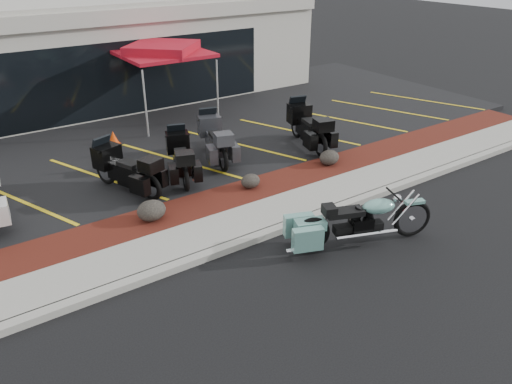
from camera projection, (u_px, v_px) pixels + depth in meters
ground at (299, 252)px, 10.45m from camera, size 90.00×90.00×0.00m
curb at (274, 231)px, 11.08m from camera, size 24.00×0.25×0.15m
sidewalk at (256, 218)px, 11.60m from camera, size 24.00×1.20×0.15m
mulch_bed at (229, 199)px, 12.48m from camera, size 24.00×1.20×0.16m
upper_lot at (143, 137)px, 16.47m from camera, size 26.00×9.60×0.15m
dealership_building at (77, 48)px, 20.24m from camera, size 18.00×8.16×4.00m
boulder_left at (151, 210)px, 11.27m from camera, size 0.66×0.55×0.47m
boulder_mid at (250, 181)px, 12.80m from camera, size 0.51×0.43×0.36m
boulder_right at (329, 158)px, 14.14m from camera, size 0.59×0.50×0.42m
hero_cruiser at (413, 214)px, 10.77m from camera, size 3.33×1.91×1.14m
touring_black_front at (104, 161)px, 12.82m from camera, size 1.61×2.41×1.31m
touring_black_mid at (177, 146)px, 13.83m from camera, size 1.51×2.33×1.27m
touring_grey at (209, 129)px, 14.96m from camera, size 1.47×2.46×1.34m
touring_black_rear at (297, 117)px, 15.93m from camera, size 1.49×2.54×1.39m
traffic_cone at (113, 137)px, 15.68m from camera, size 0.32×0.32×0.40m
popup_canopy at (163, 51)px, 16.91m from camera, size 3.60×3.60×2.65m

